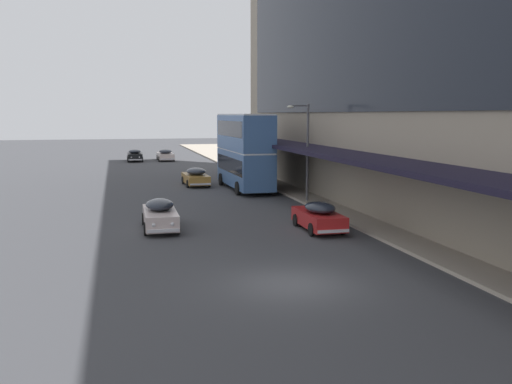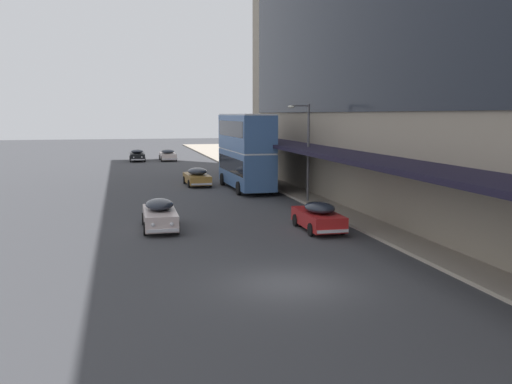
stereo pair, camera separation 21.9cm
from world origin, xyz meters
name	(u,v)px [view 1 (the left image)]	position (x,y,z in m)	size (l,w,h in m)	color
ground	(292,284)	(0.00, 0.00, 0.00)	(240.00, 240.00, 0.00)	#3B3C3F
transit_bus_kerbside_front	(244,149)	(3.86, 24.60, 3.16)	(2.83, 9.32, 5.85)	#3E639B
sedan_second_near	(135,155)	(-3.50, 54.09, 0.75)	(1.88, 4.48, 1.49)	black
sedan_far_back	(160,214)	(-3.69, 10.67, 0.76)	(1.78, 4.57, 1.53)	beige
sedan_trailing_mid	(319,216)	(4.06, 8.41, 0.73)	(1.79, 4.30, 1.48)	#B21E1F
sedan_oncoming_rear	(165,155)	(0.29, 54.26, 0.73)	(1.98, 4.99, 1.46)	beige
sedan_lead_mid	(196,177)	(0.53, 28.04, 0.74)	(1.97, 4.56, 1.49)	olive
street_lamp	(305,144)	(6.26, 17.18, 3.87)	(1.50, 0.28, 6.32)	#4C4C51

